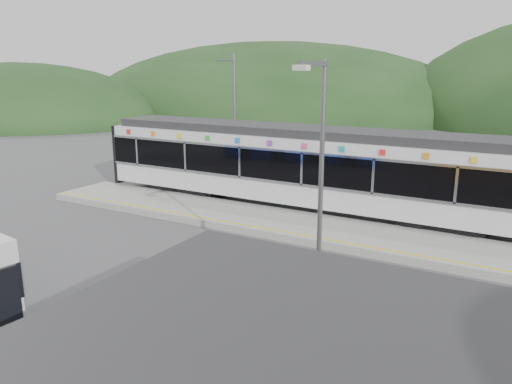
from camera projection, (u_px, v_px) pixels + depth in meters
The scene contains 7 objects.
ground at pixel (277, 260), 16.71m from camera, with size 120.00×120.00×0.00m, color #4C4C4F.
hills at pixel (494, 244), 18.20m from camera, with size 146.00×149.00×26.00m.
platform at pixel (315, 229), 19.45m from camera, with size 26.00×3.20×0.30m, color #9E9E99.
yellow_line at pixel (302, 235), 18.32m from camera, with size 26.00×0.10×0.01m, color yellow.
train at pixel (306, 166), 22.07m from camera, with size 20.44×3.01×3.74m.
catenary_mast_west at pixel (234, 119), 26.40m from camera, with size 0.18×1.80×7.00m.
lamp_post at pixel (319, 173), 11.84m from camera, with size 0.37×1.14×6.46m.
Camera 1 is at (7.14, -13.95, 6.26)m, focal length 35.00 mm.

